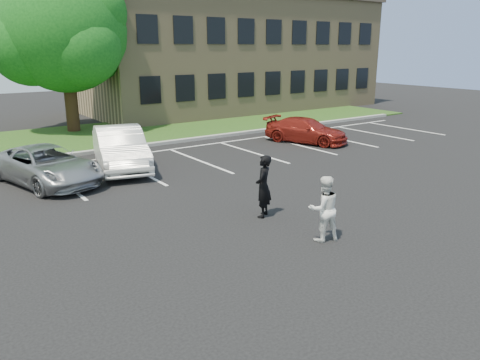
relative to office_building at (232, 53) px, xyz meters
The scene contains 11 objects.
ground_plane 26.40m from the office_building, 122.48° to the right, with size 90.00×90.00×0.00m, color black.
curb 17.68m from the office_building, 144.48° to the right, with size 40.00×0.30×0.15m, color gray.
grass_strip 15.78m from the office_building, 156.82° to the right, with size 44.00×8.00×0.08m, color #0E3C0B.
stall_lines 18.60m from the office_building, 134.01° to the right, with size 34.00×5.36×0.01m.
office_building is the anchor object (origin of this frame).
tree 14.00m from the office_building, 164.08° to the right, with size 7.80×7.20×8.80m.
man_black_suit 24.87m from the office_building, 122.14° to the right, with size 0.65×0.43×1.78m, color black.
man_white_shirt 26.66m from the office_building, 119.29° to the right, with size 0.81×0.63×1.66m, color white.
car_silver_minivan 22.45m from the office_building, 141.23° to the right, with size 2.19×4.76×1.32m, color #A2A5AA.
car_white_sedan 19.92m from the office_building, 137.11° to the right, with size 1.73×4.97×1.64m, color white.
car_red_compact 14.94m from the office_building, 109.40° to the right, with size 1.72×4.22×1.23m, color maroon.
Camera 1 is at (-6.85, -8.76, 4.67)m, focal length 35.00 mm.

